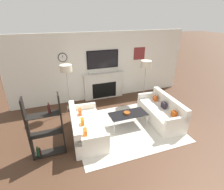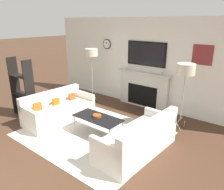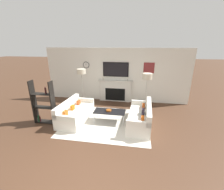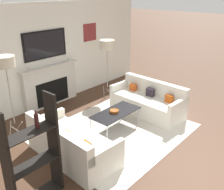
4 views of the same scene
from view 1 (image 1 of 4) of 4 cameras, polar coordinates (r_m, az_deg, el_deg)
name	(u,v)px [view 1 (image 1 of 4)]	position (r m, az deg, el deg)	size (l,w,h in m)	color
fireplace_wall	(103,70)	(7.20, -3.00, 8.22)	(7.28, 0.28, 2.70)	white
area_rug	(126,127)	(5.69, 4.51, -10.38)	(3.17, 2.65, 0.01)	beige
couch_left	(86,128)	(5.22, -8.57, -10.60)	(0.96, 1.90, 0.77)	white
couch_right	(161,112)	(6.10, 15.71, -5.44)	(0.89, 1.93, 0.82)	white
coffee_table	(128,114)	(5.55, 5.27, -6.35)	(1.19, 0.56, 0.44)	black
decorative_bowl	(127,113)	(5.53, 4.92, -5.79)	(0.21, 0.21, 0.06)	#954918
floor_lamp_left	(66,69)	(6.06, -14.78, 8.18)	(0.40, 0.40, 1.77)	#9E998E
floor_lamp_right	(146,65)	(7.01, 11.05, 9.75)	(0.43, 0.43, 1.66)	#9E998E
shelf_unit	(46,129)	(4.59, -20.86, -10.36)	(0.81, 0.28, 1.64)	black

